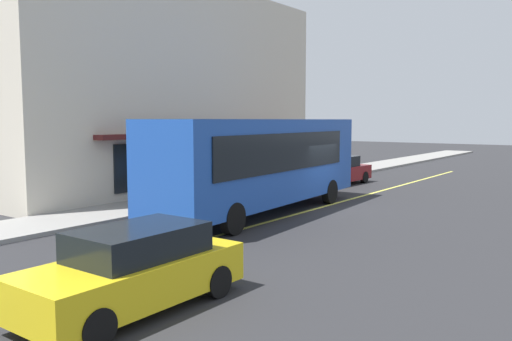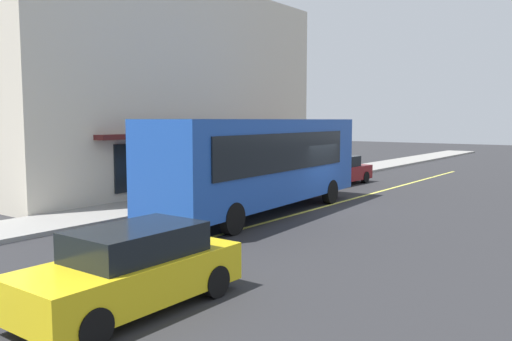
{
  "view_description": "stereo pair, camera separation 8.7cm",
  "coord_description": "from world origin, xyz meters",
  "px_view_note": "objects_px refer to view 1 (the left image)",
  "views": [
    {
      "loc": [
        -18.11,
        -10.06,
        3.48
      ],
      "look_at": [
        -2.59,
        1.36,
        1.6
      ],
      "focal_mm": 36.53,
      "sensor_mm": 36.0,
      "label": 1
    },
    {
      "loc": [
        -18.05,
        -10.13,
        3.48
      ],
      "look_at": [
        -2.59,
        1.36,
        1.6
      ],
      "focal_mm": 36.53,
      "sensor_mm": 36.0,
      "label": 2
    }
  ],
  "objects_px": {
    "bus": "(263,160)",
    "pedestrian_near_storefront": "(171,175)",
    "car_maroon": "(338,171)",
    "traffic_light": "(149,145)",
    "pedestrian_waiting": "(213,175)",
    "car_yellow": "(134,270)"
  },
  "relations": [
    {
      "from": "bus",
      "to": "pedestrian_near_storefront",
      "type": "height_order",
      "value": "bus"
    },
    {
      "from": "bus",
      "to": "car_maroon",
      "type": "distance_m",
      "value": 9.85
    },
    {
      "from": "traffic_light",
      "to": "car_maroon",
      "type": "bearing_deg",
      "value": -8.65
    },
    {
      "from": "car_maroon",
      "to": "pedestrian_waiting",
      "type": "distance_m",
      "value": 8.28
    },
    {
      "from": "car_yellow",
      "to": "pedestrian_near_storefront",
      "type": "distance_m",
      "value": 11.44
    },
    {
      "from": "pedestrian_waiting",
      "to": "pedestrian_near_storefront",
      "type": "relative_size",
      "value": 0.84
    },
    {
      "from": "bus",
      "to": "traffic_light",
      "type": "bearing_deg",
      "value": 121.29
    },
    {
      "from": "car_maroon",
      "to": "pedestrian_waiting",
      "type": "xyz_separation_m",
      "value": [
        -8.05,
        1.93,
        0.34
      ]
    },
    {
      "from": "bus",
      "to": "car_maroon",
      "type": "bearing_deg",
      "value": 10.99
    },
    {
      "from": "car_maroon",
      "to": "car_yellow",
      "type": "relative_size",
      "value": 1.02
    },
    {
      "from": "car_maroon",
      "to": "pedestrian_near_storefront",
      "type": "xyz_separation_m",
      "value": [
        -10.5,
        2.01,
        0.53
      ]
    },
    {
      "from": "car_yellow",
      "to": "pedestrian_waiting",
      "type": "height_order",
      "value": "pedestrian_waiting"
    },
    {
      "from": "traffic_light",
      "to": "car_yellow",
      "type": "bearing_deg",
      "value": -133.72
    },
    {
      "from": "pedestrian_near_storefront",
      "to": "traffic_light",
      "type": "bearing_deg",
      "value": -171.07
    },
    {
      "from": "traffic_light",
      "to": "pedestrian_waiting",
      "type": "relative_size",
      "value": 2.04
    },
    {
      "from": "traffic_light",
      "to": "car_yellow",
      "type": "relative_size",
      "value": 0.74
    },
    {
      "from": "bus",
      "to": "pedestrian_near_storefront",
      "type": "xyz_separation_m",
      "value": [
        -0.9,
        3.87,
        -0.71
      ]
    },
    {
      "from": "car_maroon",
      "to": "bus",
      "type": "bearing_deg",
      "value": -169.01
    },
    {
      "from": "bus",
      "to": "pedestrian_near_storefront",
      "type": "distance_m",
      "value": 4.04
    },
    {
      "from": "car_yellow",
      "to": "pedestrian_near_storefront",
      "type": "height_order",
      "value": "pedestrian_near_storefront"
    },
    {
      "from": "traffic_light",
      "to": "pedestrian_waiting",
      "type": "bearing_deg",
      "value": 2.0
    },
    {
      "from": "pedestrian_near_storefront",
      "to": "bus",
      "type": "bearing_deg",
      "value": -76.88
    }
  ]
}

